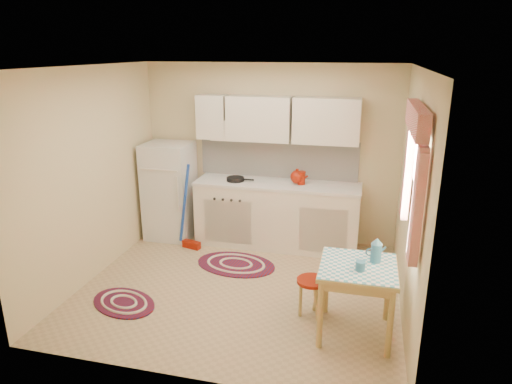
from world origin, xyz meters
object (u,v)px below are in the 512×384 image
Objects in this scene: fridge at (170,191)px; base_cabinets at (277,216)px; table at (356,300)px; stool at (311,298)px.

base_cabinets is (1.58, 0.05, -0.26)m from fridge.
table is 0.51m from stool.
stool is at bearing 156.50° from table.
stool is (0.70, -1.70, -0.23)m from base_cabinets.
table is (2.74, -1.85, -0.34)m from fridge.
fridge is at bearing 146.00° from table.
base_cabinets reaches higher than table.
stool is at bearing -67.52° from base_cabinets.
fridge reaches higher than stool.
table is at bearing -34.00° from fridge.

